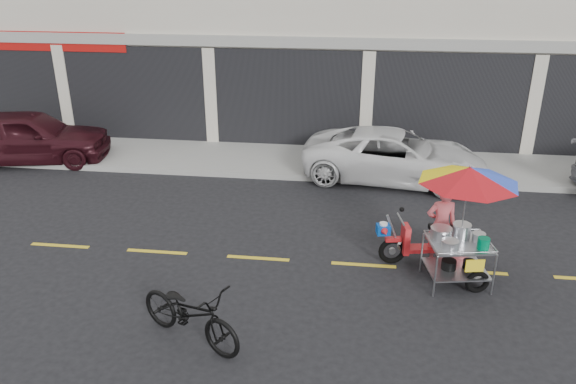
# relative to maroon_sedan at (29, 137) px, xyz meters

# --- Properties ---
(ground) EXTENTS (90.00, 90.00, 0.00)m
(ground) POSITION_rel_maroon_sedan_xyz_m (9.16, -4.51, -0.73)
(ground) COLOR black
(sidewalk) EXTENTS (45.00, 3.00, 0.15)m
(sidewalk) POSITION_rel_maroon_sedan_xyz_m (9.16, 0.99, -0.65)
(sidewalk) COLOR gray
(sidewalk) RESTS_ON ground
(centerline) EXTENTS (42.00, 0.10, 0.01)m
(centerline) POSITION_rel_maroon_sedan_xyz_m (9.16, -4.51, -0.72)
(centerline) COLOR gold
(centerline) RESTS_ON ground
(maroon_sedan) EXTENTS (4.52, 2.51, 1.46)m
(maroon_sedan) POSITION_rel_maroon_sedan_xyz_m (0.00, 0.00, 0.00)
(maroon_sedan) COLOR black
(maroon_sedan) RESTS_ON ground
(white_pickup) EXTENTS (4.80, 2.68, 1.27)m
(white_pickup) POSITION_rel_maroon_sedan_xyz_m (9.89, -0.07, -0.09)
(white_pickup) COLOR white
(white_pickup) RESTS_ON ground
(near_bicycle) EXTENTS (1.98, 1.46, 0.99)m
(near_bicycle) POSITION_rel_maroon_sedan_xyz_m (6.59, -7.05, -0.23)
(near_bicycle) COLOR black
(near_bicycle) RESTS_ON ground
(food_vendor_rig) EXTENTS (2.41, 1.95, 2.20)m
(food_vendor_rig) POSITION_rel_maroon_sedan_xyz_m (10.66, -4.61, 0.65)
(food_vendor_rig) COLOR black
(food_vendor_rig) RESTS_ON ground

